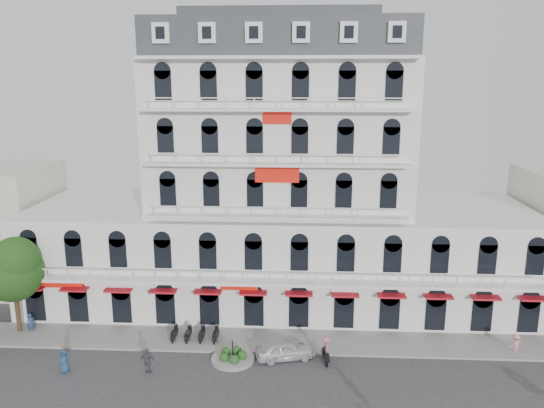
{
  "coord_description": "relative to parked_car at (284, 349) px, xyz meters",
  "views": [
    {
      "loc": [
        1.76,
        -29.23,
        20.28
      ],
      "look_at": [
        -0.3,
        10.0,
        10.99
      ],
      "focal_mm": 35.0,
      "sensor_mm": 36.0,
      "label": 1
    }
  ],
  "objects": [
    {
      "name": "main_building",
      "position": [
        -0.79,
        11.48,
        9.23
      ],
      "size": [
        45.0,
        15.0,
        25.8
      ],
      "color": "silver",
      "rests_on": "ground"
    },
    {
      "name": "pedestrian_left",
      "position": [
        -15.5,
        -2.72,
        0.14
      ],
      "size": [
        0.89,
        0.62,
        1.73
      ],
      "primitive_type": "imported",
      "rotation": [
        0.0,
        0.0,
        0.09
      ],
      "color": "navy",
      "rests_on": "ground"
    },
    {
      "name": "pedestrian_right",
      "position": [
        17.42,
        1.6,
        0.07
      ],
      "size": [
        1.19,
        0.98,
        1.59
      ],
      "primitive_type": "imported",
      "rotation": [
        0.0,
        0.0,
        3.59
      ],
      "color": "pink",
      "rests_on": "ground"
    },
    {
      "name": "parked_scooter_row",
      "position": [
        -7.14,
        2.29,
        -0.73
      ],
      "size": [
        4.4,
        1.8,
        1.1
      ],
      "primitive_type": null,
      "color": "black",
      "rests_on": "ground"
    },
    {
      "name": "tree_west_inner",
      "position": [
        -21.74,
        2.97,
        4.96
      ],
      "size": [
        4.76,
        4.76,
        8.25
      ],
      "color": "#382314",
      "rests_on": "ground"
    },
    {
      "name": "pedestrian_mid",
      "position": [
        -9.56,
        -2.49,
        0.22
      ],
      "size": [
        1.14,
        0.55,
        1.89
      ],
      "primitive_type": "imported",
      "rotation": [
        0.0,
        0.0,
        3.06
      ],
      "color": "#4B4C52",
      "rests_on": "ground"
    },
    {
      "name": "traffic_island",
      "position": [
        -3.79,
        -0.51,
        -0.47
      ],
      "size": [
        3.2,
        3.2,
        1.6
      ],
      "color": "gray",
      "rests_on": "ground"
    },
    {
      "name": "sidewalk",
      "position": [
        -0.79,
        2.49,
        -0.65
      ],
      "size": [
        53.0,
        4.0,
        0.16
      ],
      "primitive_type": "cube",
      "color": "gray",
      "rests_on": "ground"
    },
    {
      "name": "parked_car",
      "position": [
        0.0,
        0.0,
        0.0
      ],
      "size": [
        4.56,
        2.72,
        1.45
      ],
      "primitive_type": "imported",
      "rotation": [
        0.0,
        0.0,
        1.82
      ],
      "color": "silver",
      "rests_on": "ground"
    },
    {
      "name": "pedestrian_far",
      "position": [
        -20.79,
        2.99,
        0.11
      ],
      "size": [
        0.73,
        0.67,
        1.66
      ],
      "primitive_type": "imported",
      "rotation": [
        0.0,
        0.0,
        0.6
      ],
      "color": "navy",
      "rests_on": "ground"
    },
    {
      "name": "rider_center",
      "position": [
        3.04,
        -0.43,
        0.35
      ],
      "size": [
        0.71,
        1.7,
        2.06
      ],
      "rotation": [
        0.0,
        0.0,
        4.84
      ],
      "color": "black",
      "rests_on": "ground"
    }
  ]
}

